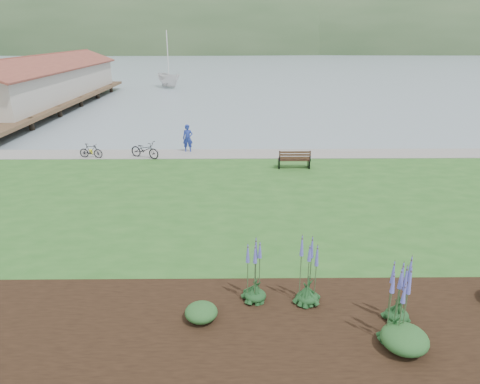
# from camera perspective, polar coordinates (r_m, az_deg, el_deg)

# --- Properties ---
(ground) EXTENTS (600.00, 600.00, 0.00)m
(ground) POSITION_cam_1_polar(r_m,az_deg,el_deg) (20.42, -1.35, -1.16)
(ground) COLOR gray
(ground) RESTS_ON ground
(lawn) EXTENTS (34.00, 20.00, 0.40)m
(lawn) POSITION_cam_1_polar(r_m,az_deg,el_deg) (18.50, -1.43, -2.87)
(lawn) COLOR #265B20
(lawn) RESTS_ON ground
(shoreline_path) EXTENTS (34.00, 2.20, 0.03)m
(shoreline_path) POSITION_cam_1_polar(r_m,az_deg,el_deg) (26.84, -1.19, 5.10)
(shoreline_path) COLOR gray
(shoreline_path) RESTS_ON lawn
(garden_bed) EXTENTS (24.00, 4.40, 0.04)m
(garden_bed) POSITION_cam_1_polar(r_m,az_deg,el_deg) (11.93, 13.26, -16.76)
(garden_bed) COLOR black
(garden_bed) RESTS_ON lawn
(far_hillside) EXTENTS (580.00, 80.00, 38.00)m
(far_hillside) POSITION_cam_1_polar(r_m,az_deg,el_deg) (190.16, 5.64, 18.12)
(far_hillside) COLOR #2F4B2A
(far_hillside) RESTS_ON ground
(pier_pavilion) EXTENTS (8.00, 36.00, 5.40)m
(pier_pavilion) POSITION_cam_1_polar(r_m,az_deg,el_deg) (50.97, -24.74, 13.17)
(pier_pavilion) COLOR #4C3826
(pier_pavilion) RESTS_ON ground
(park_bench) EXTENTS (1.75, 0.72, 1.08)m
(park_bench) POSITION_cam_1_polar(r_m,az_deg,el_deg) (24.03, 7.25, 4.38)
(park_bench) COLOR #311E13
(park_bench) RESTS_ON lawn
(person) EXTENTS (0.75, 0.51, 2.05)m
(person) POSITION_cam_1_polar(r_m,az_deg,el_deg) (27.34, -6.99, 7.43)
(person) COLOR navy
(person) RESTS_ON lawn
(bicycle_a) EXTENTS (1.45, 2.07, 1.03)m
(bicycle_a) POSITION_cam_1_polar(r_m,az_deg,el_deg) (26.51, -12.59, 5.53)
(bicycle_a) COLOR black
(bicycle_a) RESTS_ON lawn
(bicycle_b) EXTENTS (0.67, 1.52, 0.88)m
(bicycle_b) POSITION_cam_1_polar(r_m,az_deg,el_deg) (27.41, -19.26, 5.20)
(bicycle_b) COLOR black
(bicycle_b) RESTS_ON lawn
(sailboat) EXTENTS (13.25, 13.30, 25.05)m
(sailboat) POSITION_cam_1_polar(r_m,az_deg,el_deg) (65.07, -9.37, 13.57)
(sailboat) COLOR silver
(sailboat) RESTS_ON ground
(pannier) EXTENTS (0.22, 0.29, 0.28)m
(pannier) POSITION_cam_1_polar(r_m,az_deg,el_deg) (28.39, -19.25, 5.07)
(pannier) COLOR #D0D118
(pannier) RESTS_ON lawn
(echium_0) EXTENTS (0.62, 0.62, 2.26)m
(echium_0) POSITION_cam_1_polar(r_m,az_deg,el_deg) (11.18, 20.27, -14.43)
(echium_0) COLOR #14391B
(echium_0) RESTS_ON garden_bed
(echium_1) EXTENTS (0.62, 0.62, 2.07)m
(echium_1) POSITION_cam_1_polar(r_m,az_deg,el_deg) (11.96, 20.60, -12.26)
(echium_1) COLOR #14391B
(echium_1) RESTS_ON garden_bed
(echium_4) EXTENTS (0.62, 0.62, 2.29)m
(echium_4) POSITION_cam_1_polar(r_m,az_deg,el_deg) (11.96, 2.08, -10.48)
(echium_4) COLOR #14391B
(echium_4) RESTS_ON garden_bed
(echium_5) EXTENTS (0.62, 0.62, 2.33)m
(echium_5) POSITION_cam_1_polar(r_m,az_deg,el_deg) (12.01, 9.15, -10.54)
(echium_5) COLOR #14391B
(echium_5) RESTS_ON garden_bed
(shrub_0) EXTENTS (0.87, 0.87, 0.43)m
(shrub_0) POSITION_cam_1_polar(r_m,az_deg,el_deg) (11.68, -5.19, -15.68)
(shrub_0) COLOR #1E4C21
(shrub_0) RESTS_ON garden_bed
(shrub_1) EXTENTS (1.12, 1.12, 0.56)m
(shrub_1) POSITION_cam_1_polar(r_m,az_deg,el_deg) (11.40, 21.09, -17.81)
(shrub_1) COLOR #1E4C21
(shrub_1) RESTS_ON garden_bed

